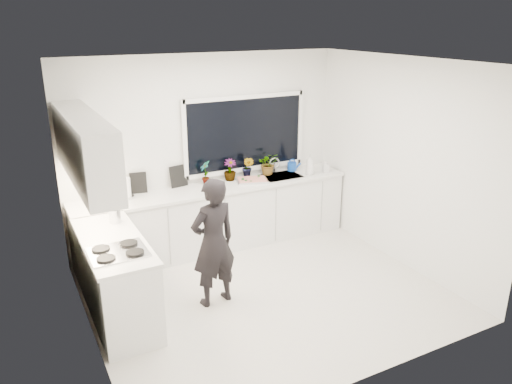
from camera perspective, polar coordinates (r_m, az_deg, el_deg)
floor at (r=6.14m, az=1.13°, el=-11.50°), size 4.00×3.50×0.02m
wall_back at (r=7.09m, az=-5.71°, el=4.64°), size 4.00×0.02×2.70m
wall_left at (r=4.97m, az=-19.53°, el=-2.88°), size 0.02×3.50×2.70m
wall_right at (r=6.73m, az=16.38°, el=3.15°), size 0.02×3.50×2.70m
ceiling at (r=5.29m, az=1.33°, el=14.72°), size 4.00×3.50×0.02m
window at (r=7.25m, az=-1.25°, el=6.69°), size 1.80×0.02×1.00m
base_cabinets_back at (r=7.11m, az=-4.52°, el=-3.03°), size 3.92×0.58×0.88m
base_cabinets_left at (r=5.71m, az=-15.68°, el=-9.62°), size 0.58×1.60×0.88m
countertop_back at (r=6.94m, az=-4.58°, el=0.46°), size 3.94×0.62×0.04m
countertop_left at (r=5.51m, az=-16.11°, el=-5.41°), size 0.62×1.60×0.04m
upper_cabinets at (r=5.51m, az=-19.03°, el=4.79°), size 0.34×2.10×0.70m
sink at (r=7.41m, az=2.86°, el=1.48°), size 0.58×0.42×0.14m
faucet at (r=7.53m, az=2.11°, el=3.06°), size 0.03×0.03×0.22m
stovetop at (r=5.18m, az=-15.52°, el=-6.56°), size 0.56×0.48×0.03m
person at (r=5.62m, az=-4.89°, el=-5.78°), size 0.60×0.44×1.51m
pizza_tray at (r=7.13m, az=-0.47°, el=1.35°), size 0.51×0.44×0.03m
pizza at (r=7.13m, az=-0.47°, el=1.48°), size 0.46×0.39×0.01m
watering_can at (r=7.65m, az=4.13°, el=2.93°), size 0.16×0.16×0.13m
paper_towel_roll at (r=6.64m, az=-14.58°, el=0.38°), size 0.13×0.13×0.26m
knife_block at (r=6.64m, az=-16.49°, el=0.02°), size 0.15×0.13×0.22m
utensil_crock at (r=5.90m, az=-15.83°, el=-2.65°), size 0.15×0.15×0.16m
picture_frame_large at (r=6.81m, az=-13.29°, el=1.04°), size 0.22×0.06×0.28m
picture_frame_small at (r=6.96m, az=-8.85°, el=1.81°), size 0.25×0.06×0.30m
herb_plants at (r=7.27m, az=-0.78°, el=2.92°), size 1.26×0.34×0.34m
soap_bottles at (r=7.48m, az=6.63°, el=3.11°), size 0.42×0.17×0.32m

